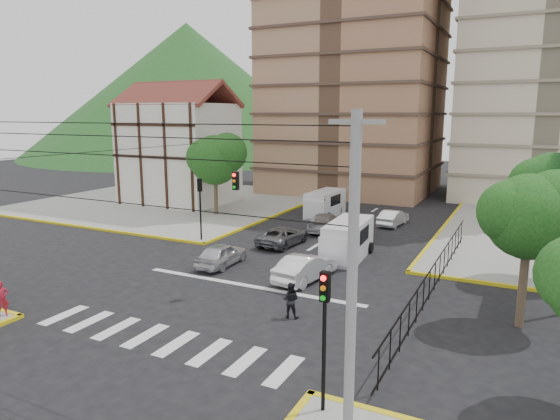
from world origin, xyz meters
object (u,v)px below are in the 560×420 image
Objects in this scene: pedestrian_crosswalk at (291,300)px; traffic_light_nw at (200,199)px; van_right_lane at (347,241)px; pedestrian_sw_corner at (2,299)px; car_white_front_right at (305,268)px; van_left_lane at (324,204)px; traffic_light_se at (324,319)px; car_silver_front_left at (221,254)px.

traffic_light_nw is at bearing -47.70° from pedestrian_crosswalk.
van_right_lane reaches higher than pedestrian_sw_corner.
pedestrian_sw_corner is (-9.98, -10.86, 0.21)m from car_white_front_right.
car_white_front_right is at bearing -68.68° from van_left_lane.
pedestrian_crosswalk is at bearing -29.48° from pedestrian_sw_corner.
van_left_lane is 17.57m from car_white_front_right.
van_left_lane is at bearing 23.91° from pedestrian_sw_corner.
pedestrian_sw_corner is (0.13, -15.30, -2.16)m from traffic_light_nw.
van_right_lane is at bearing 3.16° from traffic_light_nw.
traffic_light_se is 0.98× the size of car_white_front_right.
van_left_lane is 3.17× the size of pedestrian_sw_corner.
van_left_lane is at bearing -80.75° from pedestrian_crosswalk.
pedestrian_crosswalk is (-4.05, 6.23, -2.29)m from traffic_light_se.
van_left_lane reaches higher than pedestrian_sw_corner.
traffic_light_se is 22.06m from traffic_light_nw.
car_silver_front_left is at bearing -146.35° from van_right_lane.
traffic_light_se is at bearing 132.52° from car_silver_front_left.
car_white_front_right is 2.75× the size of pedestrian_crosswalk.
traffic_light_nw is 0.98× the size of car_white_front_right.
traffic_light_nw is 15.45m from pedestrian_sw_corner.
van_left_lane is at bearing -92.16° from car_silver_front_left.
pedestrian_crosswalk is (0.81, -9.96, -0.34)m from van_right_lane.
traffic_light_nw is (-15.60, 15.60, 0.00)m from traffic_light_se.
traffic_light_se reaches higher than pedestrian_sw_corner.
van_right_lane reaches higher than car_silver_front_left.
car_silver_front_left is at bearing 134.28° from traffic_light_se.
van_left_lane is at bearing 111.61° from traffic_light_se.
traffic_light_se is 1.08× the size of car_silver_front_left.
traffic_light_se is 17.02m from van_right_lane.
car_white_front_right is 5.14m from pedestrian_crosswalk.
traffic_light_nw reaches higher than van_left_lane.
traffic_light_se reaches higher than van_right_lane.
car_silver_front_left is 11.94m from pedestrian_sw_corner.
traffic_light_se is 7.78m from pedestrian_crosswalk.
car_silver_front_left is (-11.14, 11.42, -2.42)m from traffic_light_se.
traffic_light_nw is 13.22m from van_left_lane.
car_white_front_right is (5.64, -0.26, 0.05)m from car_silver_front_left.
traffic_light_nw is at bearing 33.57° from pedestrian_sw_corner.
traffic_light_se is at bearing 124.49° from car_white_front_right.
pedestrian_crosswalk is (11.42, 5.93, -0.14)m from pedestrian_sw_corner.
van_right_lane is at bearing -59.15° from van_left_lane.
traffic_light_nw is 0.82× the size of van_right_lane.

